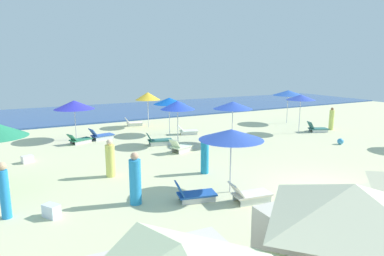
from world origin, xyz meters
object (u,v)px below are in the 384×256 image
object	(u,v)px
umbrella_0	(74,105)
beachgoer_3	(331,119)
lounge_chair_1_0	(159,140)
beachgoer_1	(110,159)
lounge_chair_0_1	(79,140)
cooler_box_2	(51,211)
umbrella_6	(148,96)
lounge_chair_3_0	(317,128)
beach_ball_1	(340,141)
cooler_box_0	(28,159)
umbrella_7	(288,93)
umbrella_9	(231,135)
lounge_chair_1_1	(180,147)
lounge_chair_9_1	(249,194)
beachgoer_0	(205,156)
umbrella_8	(169,101)
lounge_chair_0_0	(101,135)
lounge_chair_9_0	(194,194)
beachgoer_4	(135,180)
umbrella_3	(301,97)
lounge_chair_6_0	(133,123)
umbrella_1	(178,105)
beachgoer_2	(4,191)
umbrella_4	(233,105)
lounge_chair_8_0	(187,131)

from	to	relation	value
umbrella_0	beachgoer_3	world-z (taller)	umbrella_0
lounge_chair_1_0	beachgoer_1	world-z (taller)	beachgoer_1
lounge_chair_0_1	cooler_box_2	world-z (taller)	lounge_chair_0_1
umbrella_6	lounge_chair_3_0	bearing A→B (deg)	-37.22
lounge_chair_3_0	cooler_box_2	distance (m)	18.05
beach_ball_1	cooler_box_2	bearing A→B (deg)	-172.37
lounge_chair_0_1	cooler_box_0	xyz separation A→B (m)	(-2.82, -2.84, -0.07)
umbrella_7	umbrella_9	size ratio (longest dim) A/B	1.11
lounge_chair_1_1	beach_ball_1	world-z (taller)	lounge_chair_1_1
lounge_chair_9_1	beachgoer_0	xyz separation A→B (m)	(0.21, 3.28, 0.50)
umbrella_8	beachgoer_0	xyz separation A→B (m)	(-1.98, -7.92, -1.44)
lounge_chair_3_0	beachgoer_1	world-z (taller)	beachgoer_1
lounge_chair_0_0	lounge_chair_9_0	distance (m)	10.82
umbrella_0	beachgoer_4	bearing A→B (deg)	-89.36
beachgoer_3	umbrella_6	bearing A→B (deg)	-163.79
lounge_chair_3_0	lounge_chair_9_0	size ratio (longest dim) A/B	1.01
beachgoer_1	umbrella_3	bearing A→B (deg)	12.50
lounge_chair_6_0	beachgoer_1	size ratio (longest dim) A/B	0.90
umbrella_9	beachgoer_4	xyz separation A→B (m)	(-3.32, 0.63, -1.31)
lounge_chair_9_1	beachgoer_1	xyz separation A→B (m)	(-3.40, 4.75, 0.45)
beach_ball_1	cooler_box_2	size ratio (longest dim) A/B	0.69
umbrella_6	umbrella_9	distance (m)	13.44
lounge_chair_0_1	umbrella_8	xyz separation A→B (m)	(5.70, -0.14, 1.97)
umbrella_0	umbrella_8	bearing A→B (deg)	-12.29
lounge_chair_0_0	umbrella_1	xyz separation A→B (m)	(3.58, -3.41, 2.01)
umbrella_9	beachgoer_2	bearing A→B (deg)	168.28
umbrella_0	lounge_chair_0_0	bearing A→B (deg)	-26.85
umbrella_9	beach_ball_1	world-z (taller)	umbrella_9
lounge_chair_1_1	lounge_chair_0_0	bearing A→B (deg)	12.93
umbrella_6	beach_ball_1	distance (m)	13.09
umbrella_4	beachgoer_2	distance (m)	12.33
lounge_chair_3_0	umbrella_6	xyz separation A→B (m)	(-9.43, 7.16, 2.02)
beachgoer_0	beach_ball_1	xyz separation A→B (m)	(9.48, 0.73, -0.59)
lounge_chair_1_0	lounge_chair_1_1	world-z (taller)	lounge_chair_1_1
lounge_chair_1_1	umbrella_3	bearing A→B (deg)	-103.97
umbrella_9	lounge_chair_9_0	size ratio (longest dim) A/B	1.58
lounge_chair_9_1	umbrella_4	bearing A→B (deg)	-23.25
beachgoer_1	beach_ball_1	world-z (taller)	beachgoer_1
umbrella_7	beachgoer_1	distance (m)	16.63
lounge_chair_1_1	lounge_chair_9_0	distance (m)	6.34
lounge_chair_6_0	beachgoer_4	world-z (taller)	beachgoer_4
umbrella_6	beachgoer_4	xyz separation A→B (m)	(-5.28, -12.67, -1.45)
lounge_chair_0_1	lounge_chair_6_0	size ratio (longest dim) A/B	1.04
beachgoer_3	beachgoer_4	world-z (taller)	beachgoer_4
umbrella_8	umbrella_4	bearing A→B (deg)	-63.62
umbrella_1	lounge_chair_6_0	world-z (taller)	umbrella_1
lounge_chair_0_0	umbrella_7	distance (m)	14.39
cooler_box_2	lounge_chair_9_0	bearing A→B (deg)	45.03
lounge_chair_9_1	beachgoer_0	bearing A→B (deg)	4.26
lounge_chair_8_0	lounge_chair_9_1	xyz separation A→B (m)	(-3.20, -10.66, 0.04)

